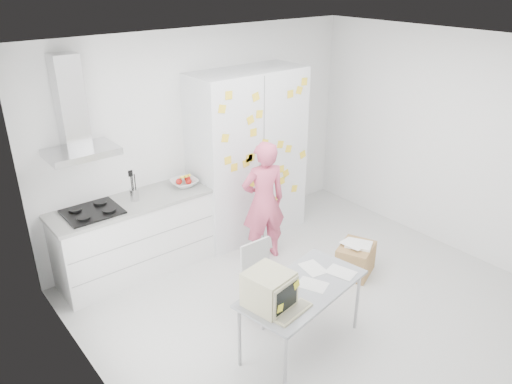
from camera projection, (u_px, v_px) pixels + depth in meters
floor at (309, 300)px, 5.48m from camera, size 4.50×4.00×0.02m
walls at (269, 167)px, 5.43m from camera, size 4.52×4.01×2.70m
ceiling at (323, 47)px, 4.35m from camera, size 4.50×4.00×0.02m
counter_run at (135, 236)px, 5.81m from camera, size 1.84×0.63×1.28m
range_hood at (73, 116)px, 5.03m from camera, size 0.70×0.48×1.01m
tall_cabinet at (248, 155)px, 6.46m from camera, size 1.50×0.68×2.20m
person at (264, 201)px, 5.99m from camera, size 0.63×0.51×1.52m
desk at (282, 291)px, 4.35m from camera, size 1.35×0.84×1.00m
chair at (261, 276)px, 5.08m from camera, size 0.38×0.38×0.82m
cardboard_box at (355, 259)px, 5.89m from camera, size 0.56×0.51×0.40m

